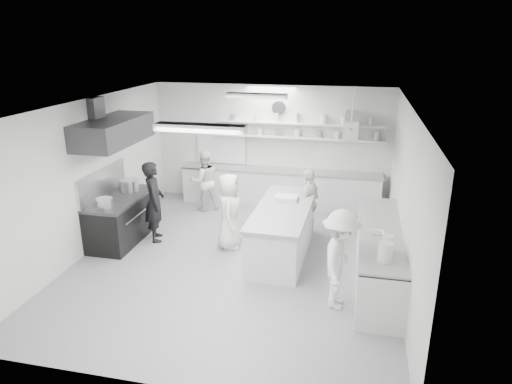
% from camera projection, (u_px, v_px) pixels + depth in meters
% --- Properties ---
extents(floor, '(6.00, 7.00, 0.02)m').
position_uv_depth(floor, '(237.00, 260.00, 8.97)').
color(floor, '#989898').
rests_on(floor, ground).
extents(ceiling, '(6.00, 7.00, 0.02)m').
position_uv_depth(ceiling, '(234.00, 104.00, 7.99)').
color(ceiling, white).
rests_on(ceiling, wall_back).
extents(wall_back, '(6.00, 0.04, 3.00)m').
position_uv_depth(wall_back, '(271.00, 145.00, 11.71)').
color(wall_back, silver).
rests_on(wall_back, floor).
extents(wall_front, '(6.00, 0.04, 3.00)m').
position_uv_depth(wall_front, '(157.00, 281.00, 5.25)').
color(wall_front, silver).
rests_on(wall_front, floor).
extents(wall_left, '(0.04, 7.00, 3.00)m').
position_uv_depth(wall_left, '(89.00, 177.00, 9.09)').
color(wall_left, silver).
rests_on(wall_left, floor).
extents(wall_right, '(0.04, 7.00, 3.00)m').
position_uv_depth(wall_right, '(405.00, 199.00, 7.87)').
color(wall_right, silver).
rests_on(wall_right, floor).
extents(stove, '(0.80, 1.80, 0.90)m').
position_uv_depth(stove, '(122.00, 220.00, 9.72)').
color(stove, black).
rests_on(stove, floor).
extents(exhaust_hood, '(0.85, 2.00, 0.50)m').
position_uv_depth(exhaust_hood, '(113.00, 131.00, 9.11)').
color(exhaust_hood, '#353539').
rests_on(exhaust_hood, wall_left).
extents(back_counter, '(5.00, 0.60, 0.92)m').
position_uv_depth(back_counter, '(280.00, 188.00, 11.71)').
color(back_counter, silver).
rests_on(back_counter, floor).
extents(shelf_lower, '(4.20, 0.26, 0.04)m').
position_uv_depth(shelf_lower, '(298.00, 137.00, 11.37)').
color(shelf_lower, silver).
rests_on(shelf_lower, wall_back).
extents(shelf_upper, '(4.20, 0.26, 0.04)m').
position_uv_depth(shelf_upper, '(298.00, 123.00, 11.26)').
color(shelf_upper, silver).
rests_on(shelf_upper, wall_back).
extents(pass_through_window, '(1.30, 0.04, 1.00)m').
position_uv_depth(pass_through_window, '(222.00, 144.00, 11.98)').
color(pass_through_window, black).
rests_on(pass_through_window, wall_back).
extents(wall_clock, '(0.32, 0.05, 0.32)m').
position_uv_depth(wall_clock, '(279.00, 108.00, 11.33)').
color(wall_clock, white).
rests_on(wall_clock, wall_back).
extents(right_counter, '(0.74, 3.30, 0.94)m').
position_uv_depth(right_counter, '(379.00, 256.00, 8.09)').
color(right_counter, silver).
rests_on(right_counter, floor).
extents(pot_rack, '(0.30, 1.60, 0.40)m').
position_uv_depth(pot_rack, '(352.00, 125.00, 10.03)').
color(pot_rack, '#B6B6B6').
rests_on(pot_rack, ceiling).
extents(light_fixture_front, '(1.30, 0.25, 0.10)m').
position_uv_depth(light_fixture_front, '(200.00, 128.00, 6.35)').
color(light_fixture_front, silver).
rests_on(light_fixture_front, ceiling).
extents(light_fixture_rear, '(1.30, 0.25, 0.10)m').
position_uv_depth(light_fixture_rear, '(256.00, 96.00, 9.68)').
color(light_fixture_rear, silver).
rests_on(light_fixture_rear, ceiling).
extents(prep_island, '(0.99, 2.55, 0.93)m').
position_uv_depth(prep_island, '(282.00, 232.00, 9.09)').
color(prep_island, silver).
rests_on(prep_island, floor).
extents(stove_pot, '(0.41, 0.41, 0.29)m').
position_uv_depth(stove_pot, '(130.00, 186.00, 9.94)').
color(stove_pot, '#B6B6B6').
rests_on(stove_pot, stove).
extents(cook_stove, '(0.63, 0.74, 1.72)m').
position_uv_depth(cook_stove, '(154.00, 202.00, 9.60)').
color(cook_stove, black).
rests_on(cook_stove, floor).
extents(cook_back, '(0.92, 0.87, 1.50)m').
position_uv_depth(cook_back, '(204.00, 181.00, 11.33)').
color(cook_back, white).
rests_on(cook_back, floor).
extents(cook_island_left, '(0.62, 0.84, 1.56)m').
position_uv_depth(cook_island_left, '(229.00, 211.00, 9.29)').
color(cook_island_left, white).
rests_on(cook_island_left, floor).
extents(cook_island_right, '(0.62, 0.95, 1.50)m').
position_uv_depth(cook_island_right, '(309.00, 203.00, 9.83)').
color(cook_island_right, white).
rests_on(cook_island_right, floor).
extents(cook_right, '(0.71, 1.11, 1.64)m').
position_uv_depth(cook_right, '(340.00, 260.00, 7.20)').
color(cook_right, white).
rests_on(cook_right, floor).
extents(bowl_island_a, '(0.29, 0.29, 0.07)m').
position_uv_depth(bowl_island_a, '(288.00, 197.00, 9.54)').
color(bowl_island_a, '#B6B6B6').
rests_on(bowl_island_a, prep_island).
extents(bowl_island_b, '(0.21, 0.21, 0.05)m').
position_uv_depth(bowl_island_b, '(280.00, 208.00, 8.97)').
color(bowl_island_b, silver).
rests_on(bowl_island_b, prep_island).
extents(bowl_right, '(0.28, 0.28, 0.06)m').
position_uv_depth(bowl_right, '(377.00, 233.00, 7.79)').
color(bowl_right, silver).
rests_on(bowl_right, right_counter).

